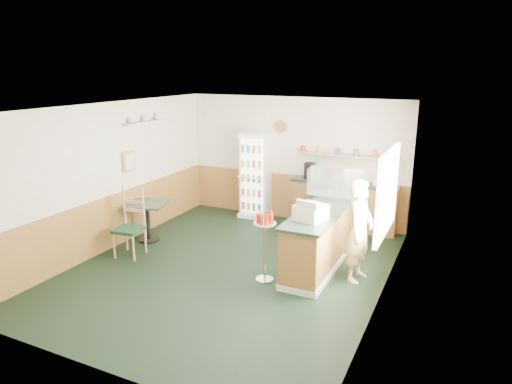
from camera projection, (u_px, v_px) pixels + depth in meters
The scene contains 13 objects.
ground at pixel (230, 268), 7.75m from camera, with size 6.00×6.00×0.00m, color black.
room_envelope at pixel (237, 171), 8.08m from camera, with size 5.04×6.02×2.72m.
service_counter at pixel (326, 235), 8.01m from camera, with size 0.68×3.01×1.01m.
back_counter at pixel (343, 203), 9.56m from camera, with size 2.24×0.42×1.69m.
drinks_fridge at pixel (255, 175), 10.22m from camera, with size 0.63×0.53×1.91m.
display_case at pixel (336, 183), 8.23m from camera, with size 0.95×0.50×0.54m.
cash_register at pixel (311, 212), 7.07m from camera, with size 0.41×0.44×0.24m, color beige.
shopkeeper at pixel (359, 231), 7.14m from camera, with size 0.55×0.40×1.66m, color tan.
condiment_stand at pixel (265, 235), 7.13m from camera, with size 0.36×0.36×1.13m.
newspaper_rack at pixel (306, 226), 8.10m from camera, with size 0.09×0.44×0.70m.
cafe_table at pixel (148, 214), 8.85m from camera, with size 0.89×0.89×0.77m.
cafe_chair at pixel (132, 220), 8.20m from camera, with size 0.52×0.52×1.25m.
dog_doorstop at pixel (286, 255), 7.96m from camera, with size 0.23×0.29×0.27m.
Camera 1 is at (3.46, -6.25, 3.30)m, focal length 32.00 mm.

